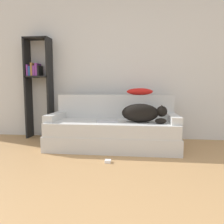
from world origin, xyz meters
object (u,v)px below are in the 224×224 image
dog (143,113)px  bookshelf (38,82)px  couch (113,134)px  throw_pillow (140,92)px  laptop (107,121)px  power_adapter (108,161)px

dog → bookshelf: 2.09m
couch → throw_pillow: throw_pillow is taller
laptop → bookshelf: bearing=141.0°
throw_pillow → power_adapter: throw_pillow is taller
dog → throw_pillow: (-0.04, 0.43, 0.31)m
couch → laptop: 0.26m
couch → dog: (0.46, -0.09, 0.36)m
throw_pillow → couch: bearing=-141.4°
dog → laptop: (-0.54, 0.00, -0.13)m
laptop → power_adapter: (0.09, -0.61, -0.42)m
couch → bookshelf: (-1.47, 0.56, 0.84)m
power_adapter → throw_pillow: bearing=68.7°
dog → power_adapter: bearing=-126.3°
laptop → throw_pillow: bearing=26.5°
bookshelf → power_adapter: (1.48, -1.26, -1.04)m
throw_pillow → power_adapter: bearing=-111.3°
laptop → throw_pillow: (0.50, 0.42, 0.44)m
couch → laptop: laptop is taller
couch → power_adapter: size_ratio=26.26×
bookshelf → power_adapter: 2.21m
throw_pillow → bookshelf: size_ratio=0.24×
couch → power_adapter: couch is taller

